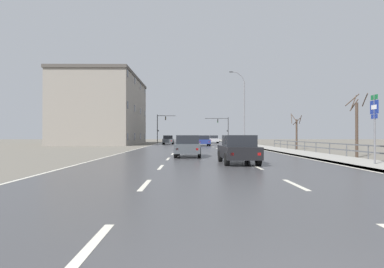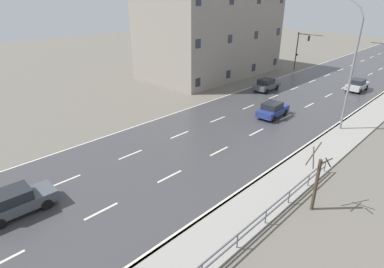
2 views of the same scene
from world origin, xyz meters
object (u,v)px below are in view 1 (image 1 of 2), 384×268
Objects in this scene: street_lamp_midground at (243,109)px; car_mid_centre at (238,149)px; car_far_right at (188,146)px; car_near_left at (203,141)px; traffic_signal_right at (224,126)px; car_distant at (214,139)px; traffic_signal_left at (160,125)px; brick_building at (104,111)px; car_near_right at (168,140)px; highway_sign at (375,120)px.

street_lamp_midground is 32.01m from car_mid_centre.
car_near_left is at bearing 86.78° from car_far_right.
traffic_signal_right reaches higher than car_near_left.
car_near_left and car_distant have the same top height.
traffic_signal_left reaches higher than car_near_left.
car_mid_centre is at bearing -65.47° from brick_building.
traffic_signal_right is at bearing 73.38° from car_near_left.
car_near_left is at bearing -54.03° from car_near_right.
traffic_signal_right is 1.36× the size of car_far_right.
traffic_signal_right is at bearing 29.53° from brick_building.
car_near_right is at bearing 122.67° from car_near_left.
street_lamp_midground is at bearing 77.92° from car_mid_centre.
street_lamp_midground reaches higher than car_near_right.
traffic_signal_left is 1.50× the size of car_distant.
brick_building is at bearing -163.35° from car_distant.
traffic_signal_right is 0.92× the size of traffic_signal_left.
traffic_signal_left reaches higher than highway_sign.
car_near_left is 29.58m from car_mid_centre.
brick_building is (-20.49, -6.13, 5.27)m from car_distant.
traffic_signal_right reaches higher than car_mid_centre.
traffic_signal_left is at bearing 99.68° from car_far_right.
traffic_signal_right reaches higher than car_near_right.
car_mid_centre is (-5.74, -31.11, -4.84)m from street_lamp_midground.
car_far_right is (-9.42, 6.83, -1.53)m from highway_sign.
traffic_signal_left is at bearing 100.96° from car_near_right.
car_far_right is at bearing -98.28° from car_near_left.
car_far_right is 0.19× the size of brick_building.
brick_building reaches higher than car_near_left.
street_lamp_midground reaches higher than car_distant.
car_mid_centre is at bearing -92.89° from car_distant.
street_lamp_midground is at bearing -88.46° from traffic_signal_right.
car_distant is at bearing 85.51° from car_mid_centre.
car_mid_centre is (0.53, -29.58, 0.00)m from car_near_left.
traffic_signal_right is 26.92m from brick_building.
street_lamp_midground is 0.53× the size of brick_building.
car_mid_centre is (-6.67, 1.42, -1.53)m from highway_sign.
traffic_signal_right is 1.36× the size of car_mid_centre.
car_mid_centre is 1.01× the size of car_distant.
traffic_signal_left is 46.71m from car_far_right.
car_distant is at bearing 16.66° from brick_building.
street_lamp_midground is at bearing 73.75° from car_far_right.
street_lamp_midground is 32.71m from highway_sign.
highway_sign is 41.17m from car_near_right.
highway_sign is (0.93, -32.53, -3.32)m from street_lamp_midground.
car_near_left is (-6.27, -1.54, -4.84)m from street_lamp_midground.
street_lamp_midground is 25.27m from traffic_signal_left.
traffic_signal_left reaches higher than car_near_right.
highway_sign is 11.73m from car_far_right.
car_near_left is (2.22, 24.16, 0.00)m from car_far_right.
traffic_signal_right is at bearing 5.90° from traffic_signal_left.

